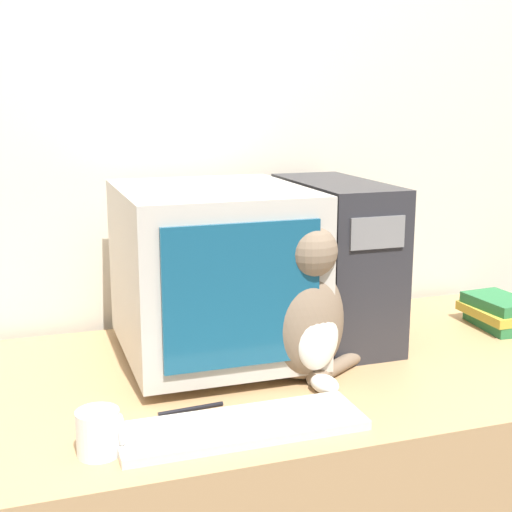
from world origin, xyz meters
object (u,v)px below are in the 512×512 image
(computer_tower, at_px, (335,260))
(mug, at_px, (100,432))
(crt_monitor, at_px, (213,272))
(pen, at_px, (191,409))
(cat, at_px, (306,314))
(book_stack, at_px, (500,312))
(keyboard, at_px, (241,426))

(computer_tower, xyz_separation_m, mug, (-0.65, -0.45, -0.16))
(crt_monitor, xyz_separation_m, pen, (-0.12, -0.27, -0.21))
(computer_tower, distance_m, mug, 0.81)
(computer_tower, height_order, cat, computer_tower)
(crt_monitor, bearing_deg, book_stack, -1.29)
(book_stack, bearing_deg, cat, -164.84)
(keyboard, distance_m, mug, 0.26)
(keyboard, relative_size, book_stack, 2.30)
(book_stack, bearing_deg, computer_tower, 170.48)
(book_stack, bearing_deg, crt_monitor, 178.71)
(cat, xyz_separation_m, book_stack, (0.64, 0.17, -0.11))
(mug, bearing_deg, pen, 31.99)
(computer_tower, bearing_deg, crt_monitor, -170.18)
(keyboard, relative_size, pen, 3.47)
(crt_monitor, bearing_deg, cat, -50.65)
(computer_tower, height_order, pen, computer_tower)
(pen, height_order, mug, mug)
(crt_monitor, distance_m, cat, 0.26)
(pen, bearing_deg, crt_monitor, 66.00)
(cat, xyz_separation_m, pen, (-0.28, -0.08, -0.15))
(computer_tower, xyz_separation_m, cat, (-0.18, -0.25, -0.05))
(pen, bearing_deg, mug, -148.01)
(crt_monitor, distance_m, keyboard, 0.44)
(keyboard, xyz_separation_m, pen, (-0.07, 0.11, -0.01))
(computer_tower, height_order, book_stack, computer_tower)
(cat, height_order, mug, cat)
(keyboard, bearing_deg, crt_monitor, 82.34)
(cat, distance_m, mug, 0.52)
(cat, relative_size, pen, 2.69)
(crt_monitor, relative_size, cat, 1.32)
(mug, bearing_deg, computer_tower, 34.58)
(crt_monitor, height_order, mug, crt_monitor)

